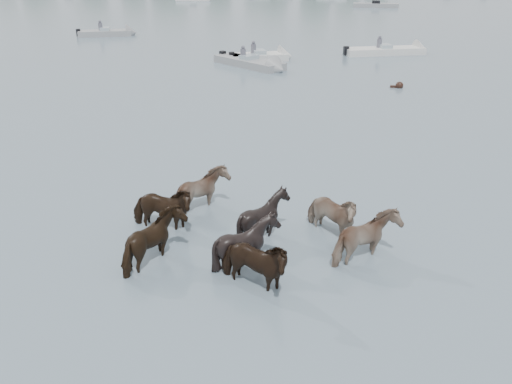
# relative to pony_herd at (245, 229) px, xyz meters

# --- Properties ---
(ground) EXTENTS (400.00, 400.00, 0.00)m
(ground) POSITION_rel_pony_herd_xyz_m (-1.27, 0.01, -0.51)
(ground) COLOR slate
(ground) RESTS_ON ground
(pony_herd) EXTENTS (7.30, 4.95, 1.58)m
(pony_herd) POSITION_rel_pony_herd_xyz_m (0.00, 0.00, 0.00)
(pony_herd) COLOR black
(pony_herd) RESTS_ON ground
(swimming_pony) EXTENTS (0.72, 0.44, 0.44)m
(swimming_pony) POSITION_rel_pony_herd_xyz_m (3.84, 18.79, -0.41)
(swimming_pony) COLOR black
(swimming_pony) RESTS_ON ground
(motorboat_a) EXTENTS (4.56, 3.34, 1.92)m
(motorboat_a) POSITION_rel_pony_herd_xyz_m (-4.92, 24.98, -0.28)
(motorboat_a) COLOR silver
(motorboat_a) RESTS_ON ground
(motorboat_b) EXTENTS (5.76, 4.51, 1.92)m
(motorboat_b) POSITION_rel_pony_herd_xyz_m (-5.07, 22.18, -0.29)
(motorboat_b) COLOR gray
(motorboat_b) RESTS_ON ground
(motorboat_c) EXTENTS (6.41, 3.97, 1.92)m
(motorboat_c) POSITION_rel_pony_herd_xyz_m (3.56, 29.52, -0.29)
(motorboat_c) COLOR silver
(motorboat_c) RESTS_ON ground
(motorboat_f) EXTENTS (5.23, 3.54, 1.92)m
(motorboat_f) POSITION_rel_pony_herd_xyz_m (-20.86, 32.93, -0.28)
(motorboat_f) COLOR gray
(motorboat_f) RESTS_ON ground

